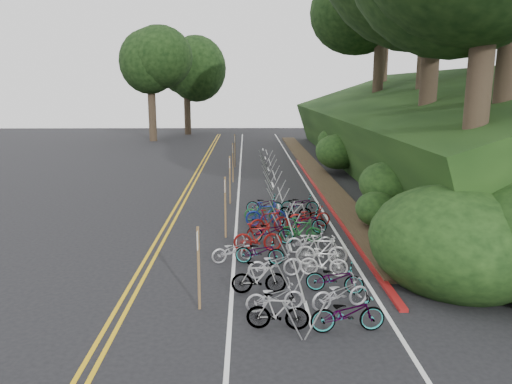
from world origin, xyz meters
TOP-DOWN VIEW (x-y plane):
  - ground at (0.00, 0.00)m, footprint 120.00×120.00m
  - road_markings at (0.63, 10.10)m, footprint 7.47×80.00m
  - red_curb at (5.70, 12.00)m, footprint 0.25×28.00m
  - embankment at (12.96, 19.04)m, footprint 14.30×48.14m
  - bike_rack_front at (2.80, -2.04)m, footprint 1.09×3.01m
  - bike_racks_rest at (3.00, 13.00)m, footprint 1.14×23.00m
  - signpost_near at (0.14, -1.64)m, footprint 0.08×0.40m
  - signposts_rest at (0.60, 14.00)m, footprint 0.08×18.40m
  - bike_front at (0.99, 2.15)m, footprint 1.08×1.69m
  - bike_valet at (3.08, 3.17)m, footprint 3.22×13.78m

SIDE VIEW (x-z plane):
  - ground at x=0.00m, z-range 0.00..0.00m
  - road_markings at x=0.63m, z-range 0.00..0.01m
  - red_curb at x=5.70m, z-range 0.00..0.10m
  - bike_front at x=0.99m, z-range 0.00..0.84m
  - bike_valet at x=3.08m, z-range -0.06..1.03m
  - bike_rack_front at x=2.80m, z-range 0.26..1.32m
  - bike_racks_rest at x=3.00m, z-range 0.27..1.44m
  - signpost_near at x=0.14m, z-range 0.17..2.52m
  - signposts_rest at x=0.60m, z-range 0.18..2.68m
  - embankment at x=12.96m, z-range -1.99..7.12m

